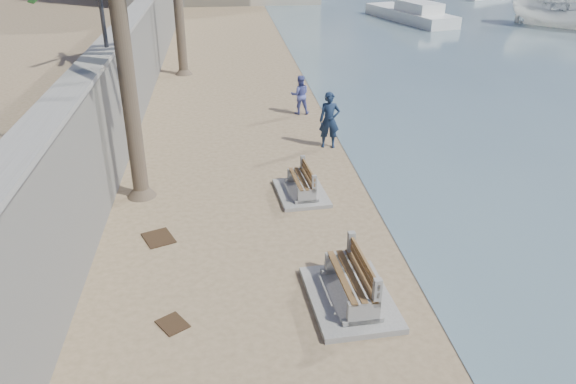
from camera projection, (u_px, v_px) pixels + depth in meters
seawall at (143, 52)px, 23.86m from camera, size 0.45×70.00×3.50m
wall_cap at (138, 8)px, 23.06m from camera, size 0.80×70.00×0.12m
bench_near at (351, 283)px, 11.07m from camera, size 1.74×2.44×0.98m
bench_far at (301, 183)px, 15.42m from camera, size 1.44×1.99×0.79m
person_a at (330, 116)px, 18.36m from camera, size 0.84×0.63×2.14m
person_b at (300, 93)px, 21.63m from camera, size 0.81×0.63×1.67m
boat_cruiser at (566, 9)px, 38.31m from camera, size 4.15×4.15×3.41m
yacht_far at (410, 16)px, 41.46m from camera, size 4.81×9.09×1.50m
debris_c at (159, 238)px, 13.44m from camera, size 0.89×0.98×0.03m
debris_d at (173, 324)px, 10.60m from camera, size 0.70×0.73×0.03m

